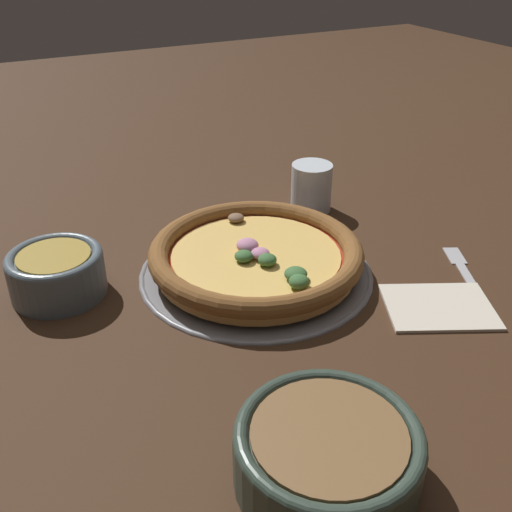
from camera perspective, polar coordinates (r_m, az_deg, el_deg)
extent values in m
plane|color=#3D2616|center=(0.81, 0.00, -1.61)|extent=(3.00, 3.00, 0.00)
cylinder|color=gray|center=(0.81, 0.00, -1.46)|extent=(0.31, 0.31, 0.00)
torus|color=gray|center=(0.80, 0.00, -1.31)|extent=(0.31, 0.31, 0.01)
cylinder|color=tan|center=(0.80, 0.00, -0.56)|extent=(0.27, 0.27, 0.02)
torus|color=brown|center=(0.79, 0.00, 0.37)|extent=(0.28, 0.28, 0.03)
cylinder|color=#A32D19|center=(0.79, 0.00, 0.02)|extent=(0.24, 0.24, 0.00)
cylinder|color=#E5B75B|center=(0.79, 0.00, 0.16)|extent=(0.22, 0.22, 0.00)
ellipsoid|color=#C17FA3|center=(0.79, -0.82, 1.03)|extent=(0.04, 0.04, 0.02)
ellipsoid|color=#3D6B38|center=(0.77, 1.34, -0.29)|extent=(0.03, 0.03, 0.01)
ellipsoid|color=#3D6B38|center=(0.74, 3.81, -1.71)|extent=(0.04, 0.04, 0.01)
ellipsoid|color=brown|center=(0.87, -1.92, 3.66)|extent=(0.03, 0.03, 0.01)
ellipsoid|color=#C17FA3|center=(0.78, 0.55, 0.28)|extent=(0.03, 0.03, 0.01)
ellipsoid|color=#3D6B38|center=(0.77, -1.17, -0.01)|extent=(0.03, 0.03, 0.01)
ellipsoid|color=#3D6B38|center=(0.72, 4.12, -2.45)|extent=(0.03, 0.03, 0.02)
cylinder|color=slate|center=(0.79, -18.41, -1.78)|extent=(0.12, 0.12, 0.05)
torus|color=slate|center=(0.78, -18.71, -0.15)|extent=(0.12, 0.12, 0.01)
cylinder|color=olive|center=(0.78, -18.73, -0.02)|extent=(0.09, 0.09, 0.00)
cylinder|color=#334238|center=(0.53, 6.80, -18.50)|extent=(0.16, 0.16, 0.05)
torus|color=#334238|center=(0.52, 6.97, -16.65)|extent=(0.16, 0.16, 0.01)
cylinder|color=brown|center=(0.51, 6.98, -16.50)|extent=(0.13, 0.13, 0.00)
cylinder|color=silver|center=(0.97, 5.29, 6.53)|extent=(0.06, 0.06, 0.08)
cube|color=beige|center=(0.77, 17.04, -4.52)|extent=(0.16, 0.15, 0.01)
cube|color=#B7B7BC|center=(0.82, 20.07, -2.81)|extent=(0.06, 0.11, 0.00)
cube|color=#B7B7BC|center=(0.89, 18.41, 0.06)|extent=(0.04, 0.05, 0.00)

